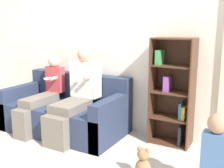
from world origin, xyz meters
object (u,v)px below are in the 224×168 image
adult_seated (76,92)px  bookshelf (173,92)px  teddy_bear (143,164)px  couch (66,112)px  toddler_standing (216,153)px  child_seated (42,94)px

adult_seated → bookshelf: size_ratio=0.90×
adult_seated → teddy_bear: adult_seated is taller
bookshelf → adult_seated: bearing=-160.0°
couch → toddler_standing: bearing=-16.2°
couch → child_seated: child_seated is taller
adult_seated → toddler_standing: (1.90, -0.53, -0.21)m
bookshelf → teddy_bear: 1.13m
adult_seated → child_seated: size_ratio=1.13×
adult_seated → bookshelf: bearing=20.0°
child_seated → bookshelf: bookshelf is taller
adult_seated → child_seated: 0.59m
couch → adult_seated: (0.27, -0.10, 0.35)m
toddler_standing → bookshelf: 1.22m
child_seated → toddler_standing: size_ratio=1.38×
adult_seated → child_seated: bearing=-175.8°
toddler_standing → bookshelf: bearing=125.8°
teddy_bear → adult_seated: bearing=155.3°
adult_seated → couch: bearing=159.5°
bookshelf → toddler_standing: bearing=-54.2°
toddler_standing → teddy_bear: 0.72m
adult_seated → toddler_standing: 1.98m
adult_seated → teddy_bear: 1.43m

